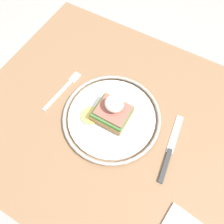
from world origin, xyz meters
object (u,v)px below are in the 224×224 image
(plate, at_px, (112,116))
(fork, at_px, (64,89))
(sandwich, at_px, (112,110))
(knife, at_px, (169,153))

(plate, height_order, fork, plate)
(sandwich, relative_size, fork, 0.79)
(plate, distance_m, fork, 0.17)
(fork, bearing_deg, knife, -3.91)
(fork, xyz_separation_m, knife, (0.36, -0.02, 0.00))
(plate, relative_size, sandwich, 2.18)
(sandwich, height_order, knife, sandwich)
(knife, bearing_deg, sandwich, 174.82)
(plate, bearing_deg, knife, -4.79)
(plate, xyz_separation_m, sandwich, (0.00, 0.00, 0.04))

